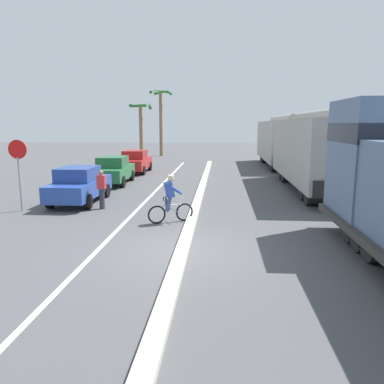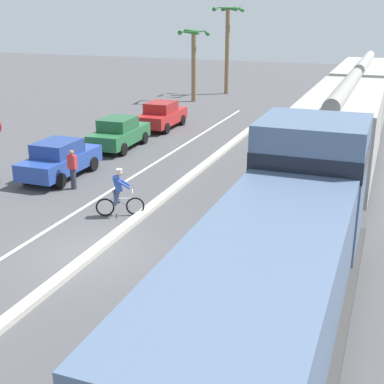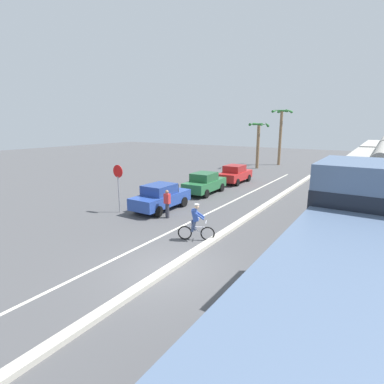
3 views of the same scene
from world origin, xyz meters
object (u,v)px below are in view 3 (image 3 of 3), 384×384
parked_car_red (235,174)px  palm_tree_near (281,126)px  locomotive (353,307)px  hopper_car_middle (382,163)px  palm_tree_far (258,135)px  parked_car_green (205,183)px  stop_sign (118,179)px  parked_car_blue (161,197)px  cyclist (196,223)px  hopper_car_lead (377,186)px  pedestrian_by_cars (167,204)px

parked_car_red → palm_tree_near: bearing=91.7°
locomotive → hopper_car_middle: bearing=90.0°
parked_car_red → palm_tree_far: 10.56m
hopper_car_middle → parked_car_green: bearing=-137.6°
hopper_car_middle → stop_sign: (-12.97, -17.41, -0.05)m
parked_car_green → parked_car_red: same height
stop_sign → parked_car_blue: bearing=45.7°
cyclist → palm_tree_far: size_ratio=0.31×
parked_car_red → parked_car_green: bearing=-91.3°
locomotive → hopper_car_middle: locomotive is taller
hopper_car_middle → palm_tree_far: bearing=159.2°
hopper_car_middle → palm_tree_near: (-11.52, 9.49, 2.92)m
locomotive → palm_tree_far: bearing=114.1°
parked_car_red → cyclist: bearing=-72.2°
hopper_car_lead → stop_sign: bearing=-155.9°
cyclist → parked_car_green: bearing=118.1°
cyclist → stop_sign: 6.50m
hopper_car_middle → parked_car_blue: size_ratio=2.52×
locomotive → hopper_car_middle: size_ratio=1.10×
hopper_car_middle → parked_car_red: (-11.10, -5.05, -1.26)m
locomotive → parked_car_green: 17.59m
hopper_car_middle → cyclist: (-6.71, -18.71, -1.26)m
locomotive → cyclist: size_ratio=6.77×
hopper_car_middle → parked_car_blue: (-11.22, -15.61, -1.26)m
parked_car_blue → parked_car_green: size_ratio=0.99×
hopper_car_middle → pedestrian_by_cars: hopper_car_middle is taller
palm_tree_near → hopper_car_lead: bearing=-61.3°
parked_car_blue → palm_tree_near: (-0.30, 25.10, 4.18)m
parked_car_green → pedestrian_by_cars: (1.38, -6.51, 0.03)m
cyclist → stop_sign: stop_sign is taller
locomotive → parked_car_blue: locomotive is taller
parked_car_blue → pedestrian_by_cars: size_ratio=2.60×
palm_tree_near → locomotive: bearing=-70.9°
hopper_car_lead → hopper_car_middle: same height
stop_sign → palm_tree_near: bearing=86.9°
parked_car_red → palm_tree_near: palm_tree_near is taller
hopper_car_lead → parked_car_green: bearing=173.1°
hopper_car_middle → parked_car_blue: hopper_car_middle is taller
cyclist → stop_sign: size_ratio=0.60×
locomotive → parked_car_blue: bearing=144.0°
hopper_car_middle → palm_tree_near: size_ratio=1.47×
parked_car_blue → hopper_car_lead: bearing=19.7°
parked_car_blue → parked_car_green: same height
palm_tree_far → stop_sign: bearing=-90.4°
parked_car_blue → palm_tree_far: bearing=94.4°
locomotive → parked_car_green: locomotive is taller
locomotive → pedestrian_by_cars: (-9.85, 7.00, -0.95)m
hopper_car_lead → palm_tree_near: 24.21m
locomotive → hopper_car_middle: (0.00, 23.76, 0.28)m
locomotive → palm_tree_near: size_ratio=1.61×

